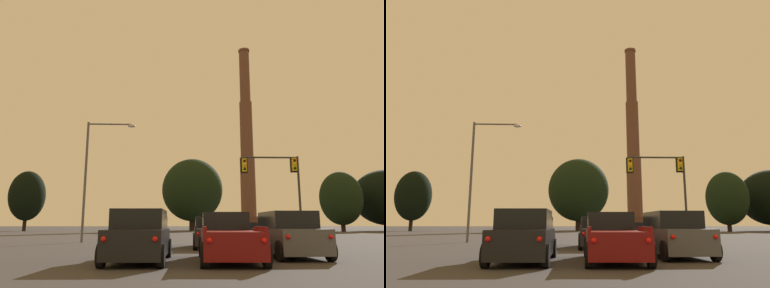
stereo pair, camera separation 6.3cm
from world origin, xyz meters
The scene contains 12 objects.
suv_right_lane_second centered at (2.96, 15.84, 0.90)m, with size 2.24×4.95×1.86m.
pickup_truck_center_lane_second centered at (0.25, 14.38, 0.80)m, with size 2.41×5.58×1.82m.
pickup_truck_center_lane_front centered at (0.33, 22.67, 0.80)m, with size 2.38×5.57×1.82m.
suv_left_lane_second centered at (-3.04, 13.99, 0.90)m, with size 2.25×4.96×1.86m.
pickup_truck_left_lane_front centered at (-3.33, 23.23, 0.80)m, with size 2.28×5.54×1.82m.
hatchback_right_lane_front centered at (3.04, 22.15, 0.66)m, with size 2.06×4.17×1.44m.
traffic_light_overhead_right centered at (6.53, 29.43, 5.11)m, with size 4.84×0.50×6.74m.
street_lamp centered at (-8.31, 29.18, 5.76)m, with size 3.88×0.36×9.38m.
smokestack centered at (21.67, 124.05, 24.64)m, with size 8.02×8.02×63.03m.
treeline_left_mid centered at (30.62, 73.40, 6.43)m, with size 8.34×7.51×11.71m.
treeline_far_left centered at (1.39, 80.85, 8.66)m, with size 13.04×11.74×15.36m.
treeline_right_mid centered at (-32.69, 78.29, 7.10)m, with size 7.30×6.57×12.17m.
Camera 2 is at (-1.59, -0.14, 1.33)m, focal length 35.00 mm.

